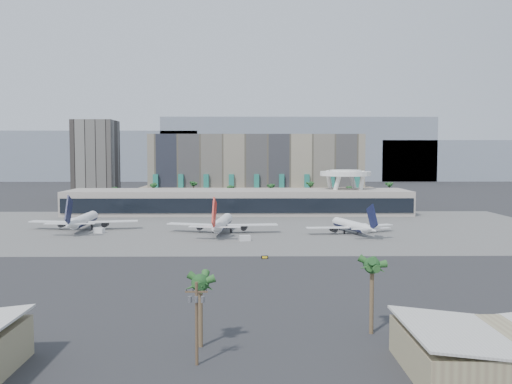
{
  "coord_description": "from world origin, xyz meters",
  "views": [
    {
      "loc": [
        5.43,
        -175.56,
        30.09
      ],
      "look_at": [
        8.14,
        40.0,
        15.64
      ],
      "focal_mm": 40.0,
      "sensor_mm": 36.0,
      "label": 1
    }
  ],
  "objects_px": {
    "utility_pole": "(197,316)",
    "airliner_centre": "(222,223)",
    "taxiway_sign": "(265,257)",
    "service_vehicle_a": "(99,230)",
    "airliner_left": "(83,220)",
    "airliner_right": "(352,225)",
    "service_vehicle_b": "(245,238)"
  },
  "relations": [
    {
      "from": "utility_pole",
      "to": "airliner_centre",
      "type": "xyz_separation_m",
      "value": [
        -2.91,
        135.65,
        -3.3
      ]
    },
    {
      "from": "airliner_centre",
      "to": "taxiway_sign",
      "type": "xyz_separation_m",
      "value": [
        14.88,
        -53.23,
        -3.39
      ]
    },
    {
      "from": "airliner_centre",
      "to": "service_vehicle_a",
      "type": "relative_size",
      "value": 10.75
    },
    {
      "from": "airliner_left",
      "to": "airliner_right",
      "type": "xyz_separation_m",
      "value": [
        104.68,
        -12.51,
        -0.67
      ]
    },
    {
      "from": "utility_pole",
      "to": "service_vehicle_b",
      "type": "height_order",
      "value": "utility_pole"
    },
    {
      "from": "airliner_centre",
      "to": "service_vehicle_b",
      "type": "relative_size",
      "value": 11.56
    },
    {
      "from": "utility_pole",
      "to": "service_vehicle_a",
      "type": "relative_size",
      "value": 2.93
    },
    {
      "from": "airliner_left",
      "to": "service_vehicle_b",
      "type": "xyz_separation_m",
      "value": [
        64.4,
        -29.6,
        -2.88
      ]
    },
    {
      "from": "utility_pole",
      "to": "airliner_centre",
      "type": "distance_m",
      "value": 135.72
    },
    {
      "from": "airliner_right",
      "to": "taxiway_sign",
      "type": "distance_m",
      "value": 61.16
    },
    {
      "from": "airliner_right",
      "to": "taxiway_sign",
      "type": "height_order",
      "value": "airliner_right"
    },
    {
      "from": "utility_pole",
      "to": "airliner_centre",
      "type": "relative_size",
      "value": 0.27
    },
    {
      "from": "airliner_centre",
      "to": "service_vehicle_b",
      "type": "distance_m",
      "value": 21.87
    },
    {
      "from": "service_vehicle_a",
      "to": "taxiway_sign",
      "type": "bearing_deg",
      "value": -20.74
    },
    {
      "from": "service_vehicle_a",
      "to": "utility_pole",
      "type": "bearing_deg",
      "value": -49.52
    },
    {
      "from": "airliner_centre",
      "to": "service_vehicle_a",
      "type": "xyz_separation_m",
      "value": [
        -46.71,
        0.72,
        -2.84
      ]
    },
    {
      "from": "airliner_right",
      "to": "airliner_left",
      "type": "bearing_deg",
      "value": 156.76
    },
    {
      "from": "service_vehicle_b",
      "to": "airliner_right",
      "type": "bearing_deg",
      "value": 11.63
    },
    {
      "from": "airliner_centre",
      "to": "airliner_right",
      "type": "relative_size",
      "value": 1.23
    },
    {
      "from": "airliner_left",
      "to": "airliner_centre",
      "type": "height_order",
      "value": "airliner_left"
    },
    {
      "from": "service_vehicle_a",
      "to": "taxiway_sign",
      "type": "height_order",
      "value": "service_vehicle_a"
    },
    {
      "from": "utility_pole",
      "to": "taxiway_sign",
      "type": "xyz_separation_m",
      "value": [
        11.97,
        82.42,
        -6.69
      ]
    },
    {
      "from": "airliner_left",
      "to": "service_vehicle_a",
      "type": "relative_size",
      "value": 10.83
    },
    {
      "from": "airliner_right",
      "to": "service_vehicle_a",
      "type": "relative_size",
      "value": 8.72
    },
    {
      "from": "service_vehicle_a",
      "to": "service_vehicle_b",
      "type": "distance_m",
      "value": 59.27
    },
    {
      "from": "airliner_right",
      "to": "service_vehicle_b",
      "type": "bearing_deg",
      "value": -173.43
    },
    {
      "from": "airliner_left",
      "to": "utility_pole",
      "type": "bearing_deg",
      "value": -69.48
    },
    {
      "from": "utility_pole",
      "to": "airliner_left",
      "type": "xyz_separation_m",
      "value": [
        -58.41,
        145.48,
        -3.28
      ]
    },
    {
      "from": "service_vehicle_a",
      "to": "service_vehicle_b",
      "type": "relative_size",
      "value": 1.07
    },
    {
      "from": "airliner_left",
      "to": "service_vehicle_a",
      "type": "xyz_separation_m",
      "value": [
        8.79,
        -9.11,
        -2.86
      ]
    },
    {
      "from": "taxiway_sign",
      "to": "service_vehicle_b",
      "type": "bearing_deg",
      "value": 92.99
    },
    {
      "from": "utility_pole",
      "to": "airliner_right",
      "type": "distance_m",
      "value": 140.85
    }
  ]
}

